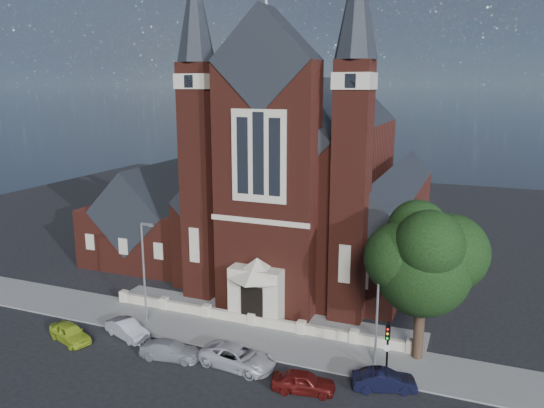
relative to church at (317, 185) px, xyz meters
The scene contains 16 objects.
ground 11.40m from the church, 90.00° to the right, with size 120.00×120.00×0.00m, color black.
pavement_strip 20.18m from the church, 90.00° to the right, with size 60.00×5.00×0.12m, color slate.
forecourt_paving 16.60m from the church, 90.00° to the right, with size 26.00×3.00×0.14m, color slate.
forecourt_wall 18.37m from the church, 90.00° to the right, with size 24.00×0.40×0.90m, color #AFA78B.
church is the anchor object (origin of this frame).
parish_hall 17.26m from the church, 162.84° to the right, with size 12.00×12.20×10.24m.
street_tree 21.38m from the church, 53.83° to the right, with size 6.40×6.60×10.70m.
street_lamp_left 20.84m from the church, 112.66° to the right, with size 1.16×0.22×8.09m.
street_lamp_right 21.76m from the church, 61.96° to the right, with size 1.16×0.22×8.09m.
traffic_signal 23.94m from the church, 61.80° to the right, with size 0.28×0.42×4.00m.
car_lime_van 27.32m from the church, 115.33° to the right, with size 1.57×3.90×1.33m, color #A9C427.
car_silver_a 24.23m from the church, 109.70° to the right, with size 1.37×3.94×1.30m, color #A6A8AE.
car_silver_b 24.55m from the church, 97.73° to the right, with size 1.72×4.24×1.23m, color #929699.
car_white_suv 23.73m from the church, 85.83° to the right, with size 2.38×5.17×1.44m, color silver.
car_dark_red 25.63m from the church, 74.46° to the right, with size 1.56×3.88×1.32m, color #56110E.
car_navy 25.43m from the church, 62.83° to the right, with size 1.35×3.87×1.28m, color black.
Camera 1 is at (15.53, -28.22, 18.23)m, focal length 35.00 mm.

